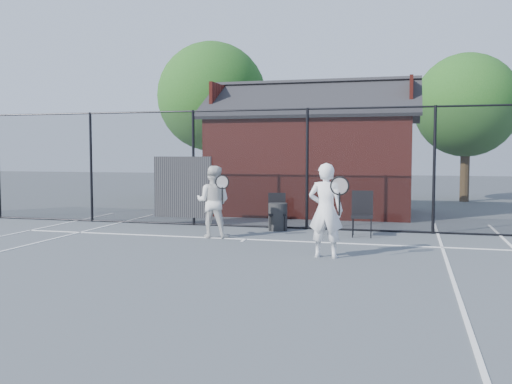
% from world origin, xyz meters
% --- Properties ---
extents(ground, '(80.00, 80.00, 0.00)m').
position_xyz_m(ground, '(0.00, 0.00, 0.00)').
color(ground, '#4F555A').
rests_on(ground, ground).
extents(court_lines, '(11.02, 18.00, 0.01)m').
position_xyz_m(court_lines, '(0.00, -1.32, 0.01)').
color(court_lines, white).
rests_on(court_lines, ground).
extents(fence, '(22.04, 3.00, 3.00)m').
position_xyz_m(fence, '(-0.30, 5.00, 1.45)').
color(fence, black).
rests_on(fence, ground).
extents(clubhouse, '(6.50, 4.36, 4.19)m').
position_xyz_m(clubhouse, '(0.50, 9.00, 1.61)').
color(clubhouse, maroon).
rests_on(clubhouse, ground).
extents(tree_left, '(4.48, 4.48, 6.44)m').
position_xyz_m(tree_left, '(-4.50, 13.50, 4.19)').
color(tree_left, black).
rests_on(tree_left, ground).
extents(tree_right, '(3.97, 3.97, 5.70)m').
position_xyz_m(tree_right, '(5.50, 14.50, 3.71)').
color(tree_right, black).
rests_on(tree_right, ground).
extents(player_front, '(0.78, 0.58, 1.72)m').
position_xyz_m(player_front, '(2.00, 1.34, 0.86)').
color(player_front, white).
rests_on(player_front, ground).
extents(player_back, '(0.88, 0.66, 1.61)m').
position_xyz_m(player_back, '(-0.80, 3.13, 0.81)').
color(player_back, silver).
rests_on(player_back, ground).
extents(chair_left, '(0.53, 0.54, 0.89)m').
position_xyz_m(chair_left, '(0.33, 4.60, 0.44)').
color(chair_left, black).
rests_on(chair_left, ground).
extents(chair_right, '(0.52, 0.54, 1.01)m').
position_xyz_m(chair_right, '(2.43, 4.10, 0.50)').
color(chair_right, black).
rests_on(chair_right, ground).
extents(waste_bin, '(0.56, 0.56, 0.67)m').
position_xyz_m(waste_bin, '(0.35, 4.60, 0.34)').
color(waste_bin, black).
rests_on(waste_bin, ground).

